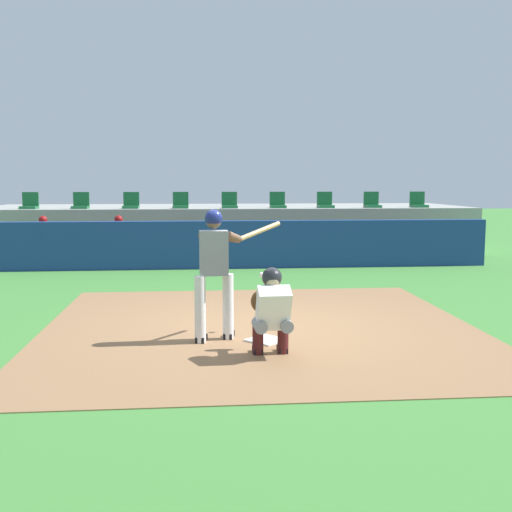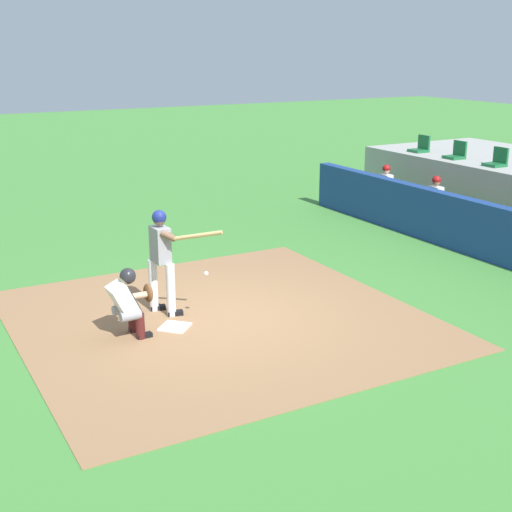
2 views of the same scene
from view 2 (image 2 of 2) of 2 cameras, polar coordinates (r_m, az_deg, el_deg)
name	(u,v)px [view 2 (image 2 of 2)]	position (r m, az deg, el deg)	size (l,w,h in m)	color
ground_plane	(219,319)	(11.74, -3.00, -5.16)	(80.00, 80.00, 0.00)	#428438
dirt_infield	(219,319)	(11.74, -3.00, -5.13)	(6.40, 6.40, 0.01)	#936B47
home_plate	(175,327)	(11.43, -6.63, -5.74)	(0.44, 0.44, 0.02)	white
batter_at_plate	(162,255)	(11.72, -7.64, 0.04)	(1.26, 0.86, 1.80)	silver
catcher_crouched	(129,300)	(11.00, -10.26, -3.54)	(0.49, 1.68, 1.13)	gray
dugout_wall	(501,236)	(15.38, 19.28, 1.58)	(13.00, 0.30, 1.20)	navy
dugout_player_0	(382,188)	(19.43, 10.19, 5.49)	(0.49, 0.70, 1.30)	#939399
dugout_player_1	(431,201)	(18.00, 14.06, 4.37)	(0.49, 0.70, 1.30)	#939399
stadium_seat_0	(421,147)	(21.22, 13.23, 8.60)	(0.46, 0.46, 0.48)	#196033
stadium_seat_1	(456,154)	(20.18, 15.98, 8.00)	(0.46, 0.46, 0.48)	#196033
stadium_seat_2	(497,161)	(19.20, 19.00, 7.32)	(0.46, 0.46, 0.48)	#196033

